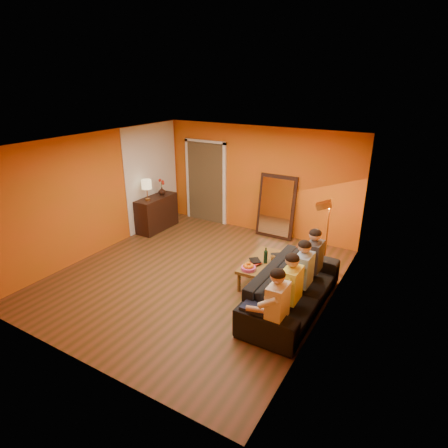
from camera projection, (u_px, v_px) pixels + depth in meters
The scene contains 27 objects.
room_shell at pixel (205, 208), 7.16m from camera, with size 5.00×5.50×2.60m.
white_accent at pixel (152, 176), 9.43m from camera, with size 0.02×1.90×2.58m, color white.
doorway_recess at pixel (208, 182), 9.93m from camera, with size 1.06×0.30×2.10m, color #3F2D19.
door_jamb_left at pixel (188, 180), 10.10m from camera, with size 0.08×0.06×2.20m, color white.
door_jamb_right at pixel (224, 186), 9.56m from camera, with size 0.08×0.06×2.20m, color white.
door_header at pixel (205, 142), 9.44m from camera, with size 1.22×0.06×0.08m, color white.
mirror_frame at pixel (276, 207), 8.91m from camera, with size 0.92×0.06×1.52m, color black.
mirror_glass at pixel (276, 207), 8.88m from camera, with size 0.78×0.02×1.36m, color white.
sideboard at pixel (157, 213), 9.48m from camera, with size 0.44×1.18×0.85m, color black.
table_lamp at pixel (147, 190), 8.99m from camera, with size 0.24×0.24×0.51m, color beige, non-canonical shape.
sofa at pixel (293, 289), 6.22m from camera, with size 0.95×2.43×0.71m, color black.
coffee_table at pixel (264, 271), 7.09m from camera, with size 0.62×1.22×0.42m, color brown, non-canonical shape.
floor_lamp at pixel (327, 238), 7.26m from camera, with size 0.30×0.24×1.44m, color #C17F38, non-canonical shape.
dog at pixel (279, 300), 6.02m from camera, with size 0.32×0.51×0.60m, color olive, non-canonical shape.
person_far_left at pixel (277, 308), 5.26m from camera, with size 0.70×0.44×1.22m, color silver, non-canonical shape.
person_mid_left at pixel (291, 290), 5.71m from camera, with size 0.70×0.44×1.22m, color #E8E24D, non-canonical shape.
person_mid_right at pixel (303, 275), 6.15m from camera, with size 0.70×0.44×1.22m, color #87A6D0, non-canonical shape.
person_far_right at pixel (314, 262), 6.59m from camera, with size 0.70×0.44×1.22m, color #302F34, non-canonical shape.
fruit_bowl at pixel (248, 266), 6.67m from camera, with size 0.26×0.26×0.16m, color #D64B9C, non-canonical shape.
wine_bottle at pixel (266, 255), 6.90m from camera, with size 0.07×0.07×0.31m, color black.
tumbler at pixel (273, 258), 7.04m from camera, with size 0.09×0.09×0.09m, color #B27F3F.
laptop at pixel (280, 256), 7.21m from camera, with size 0.33×0.21×0.03m, color black.
book_lower at pixel (251, 263), 6.94m from camera, with size 0.16×0.22×0.02m, color black.
book_mid at pixel (251, 262), 6.93m from camera, with size 0.17×0.24×0.02m, color #AC2113.
book_upper at pixel (250, 261), 6.92m from camera, with size 0.18×0.24×0.02m, color black.
vase at pixel (162, 191), 9.49m from camera, with size 0.18×0.18×0.19m, color black.
flowers at pixel (161, 182), 9.40m from camera, with size 0.17×0.17×0.42m, color #AC2113, non-canonical shape.
Camera 1 is at (3.74, -5.29, 3.64)m, focal length 30.00 mm.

